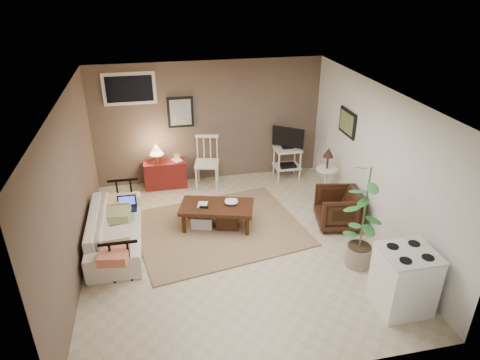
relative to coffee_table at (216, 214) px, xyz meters
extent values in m
plane|color=#C1B293|center=(0.19, -0.56, -0.25)|extent=(5.00, 5.00, 0.00)
cube|color=black|center=(-0.36, 1.92, 1.20)|extent=(0.50, 0.03, 0.60)
cube|color=black|center=(2.41, 0.49, 1.27)|extent=(0.03, 0.60, 0.45)
cube|color=silver|center=(-1.26, 1.92, 1.70)|extent=(0.96, 0.03, 0.60)
cube|color=#997C59|center=(0.03, -0.06, -0.24)|extent=(2.99, 2.56, 0.03)
cube|color=#3B1E10|center=(0.01, 0.00, 0.15)|extent=(1.32, 0.92, 0.06)
cylinder|color=#3B1E10|center=(-0.55, -0.08, -0.06)|extent=(0.06, 0.06, 0.38)
cylinder|color=#3B1E10|center=(0.44, -0.36, -0.06)|extent=(0.06, 0.06, 0.38)
cylinder|color=#3B1E10|center=(-0.43, 0.36, -0.06)|extent=(0.06, 0.06, 0.38)
cylinder|color=#3B1E10|center=(0.57, 0.07, -0.06)|extent=(0.06, 0.06, 0.38)
cube|color=black|center=(-0.21, -0.04, 0.19)|extent=(0.16, 0.09, 0.02)
cube|color=#422517|center=(0.18, -0.05, -0.11)|extent=(0.42, 0.38, 0.26)
cube|color=silver|center=(-0.23, 0.07, -0.13)|extent=(0.42, 0.38, 0.22)
imported|color=beige|center=(-1.61, -0.15, 0.13)|extent=(0.57, 1.97, 0.77)
cube|color=black|center=(-1.42, 0.14, 0.19)|extent=(0.30, 0.21, 0.02)
cube|color=black|center=(-1.42, 0.24, 0.30)|extent=(0.30, 0.02, 0.19)
cube|color=blue|center=(-1.42, 0.24, 0.30)|extent=(0.26, 0.00, 0.15)
cube|color=maroon|center=(-0.75, 1.71, 0.02)|extent=(0.82, 0.36, 0.54)
cylinder|color=#B58245|center=(-0.88, 1.67, 0.38)|extent=(0.09, 0.09, 0.18)
cone|color=beige|center=(-0.88, 1.67, 0.58)|extent=(0.27, 0.27, 0.22)
cube|color=tan|center=(-0.50, 1.73, 0.35)|extent=(0.11, 0.02, 0.14)
cube|color=silver|center=(0.06, 1.57, 0.23)|extent=(0.55, 0.55, 0.04)
cylinder|color=silver|center=(-0.17, 1.42, -0.02)|extent=(0.04, 0.04, 0.46)
cylinder|color=silver|center=(0.21, 1.34, -0.02)|extent=(0.04, 0.04, 0.46)
cylinder|color=silver|center=(-0.09, 1.81, -0.02)|extent=(0.04, 0.04, 0.46)
cylinder|color=silver|center=(0.30, 1.72, -0.02)|extent=(0.04, 0.04, 0.46)
cube|color=silver|center=(0.11, 1.77, 0.73)|extent=(0.46, 0.14, 0.07)
cube|color=silver|center=(1.72, 1.59, 0.39)|extent=(0.52, 0.42, 0.04)
cube|color=silver|center=(1.72, 1.59, 0.01)|extent=(0.52, 0.42, 0.03)
cylinder|color=silver|center=(1.49, 1.41, 0.08)|extent=(0.03, 0.03, 0.66)
cylinder|color=silver|center=(1.94, 1.41, 0.08)|extent=(0.03, 0.03, 0.66)
cylinder|color=silver|center=(1.49, 1.77, 0.08)|extent=(0.03, 0.03, 0.66)
cylinder|color=silver|center=(1.94, 1.77, 0.08)|extent=(0.03, 0.03, 0.66)
cube|color=black|center=(1.72, 1.59, 0.43)|extent=(0.23, 0.13, 0.03)
cube|color=black|center=(1.72, 1.59, 0.65)|extent=(0.56, 0.43, 0.39)
cube|color=#F69C5F|center=(1.72, 1.59, 0.65)|extent=(0.46, 0.34, 0.32)
cube|color=black|center=(1.72, 1.55, 0.03)|extent=(0.33, 0.23, 0.09)
cylinder|color=silver|center=(2.16, 0.59, -0.24)|extent=(0.27, 0.27, 0.03)
cylinder|color=silver|center=(2.16, 0.59, 0.06)|extent=(0.05, 0.05, 0.58)
cylinder|color=silver|center=(2.16, 0.59, 0.36)|extent=(0.39, 0.39, 0.03)
cylinder|color=black|center=(2.16, 0.59, 0.50)|extent=(0.03, 0.03, 0.25)
cone|color=#351A15|center=(2.16, 0.59, 0.69)|extent=(0.19, 0.19, 0.17)
imported|color=black|center=(2.01, -0.34, 0.10)|extent=(0.76, 0.79, 0.70)
cylinder|color=gray|center=(1.86, -1.43, -0.09)|extent=(0.36, 0.36, 0.32)
cylinder|color=#4C602D|center=(1.86, -1.43, 0.70)|extent=(0.02, 0.02, 1.25)
cube|color=white|center=(2.01, -2.34, 0.16)|extent=(0.64, 0.59, 0.82)
cube|color=silver|center=(2.01, -2.34, 0.58)|extent=(0.66, 0.61, 0.03)
cylinder|color=black|center=(1.86, -2.48, 0.60)|extent=(0.15, 0.15, 0.01)
cylinder|color=black|center=(2.16, -2.48, 0.60)|extent=(0.15, 0.15, 0.01)
cylinder|color=black|center=(1.86, -2.19, 0.60)|extent=(0.15, 0.15, 0.01)
cylinder|color=black|center=(2.16, -2.19, 0.60)|extent=(0.15, 0.15, 0.01)
imported|color=#3B1E10|center=(0.25, 0.00, 0.28)|extent=(0.22, 0.10, 0.21)
imported|color=#3B1E10|center=(-0.29, 0.07, 0.28)|extent=(0.15, 0.05, 0.21)
imported|color=#3B1E10|center=(-0.57, 1.65, 0.40)|extent=(0.15, 0.08, 0.21)
camera|label=1|loc=(-0.87, -6.06, 3.67)|focal=32.00mm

